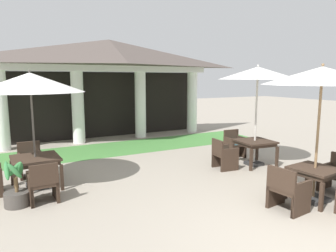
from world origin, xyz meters
TOP-DOWN VIEW (x-y plane):
  - ground_plane at (0.00, 0.00)m, footprint 60.00×60.00m
  - background_pavilion at (0.00, 9.47)m, footprint 9.20×3.01m
  - lawn_strip at (0.00, 7.72)m, footprint 11.00×2.29m
  - patio_table_near_foreground at (1.65, 1.05)m, footprint 0.94×0.94m
  - patio_umbrella_near_foreground at (1.65, 1.05)m, footprint 2.36×2.36m
  - patio_chair_near_foreground_west at (0.75, 0.97)m, footprint 0.60×0.68m
  - patio_table_mid_left at (-3.38, 4.68)m, footprint 1.06×1.06m
  - patio_umbrella_mid_left at (-3.38, 4.68)m, footprint 2.38×2.38m
  - patio_chair_mid_left_south at (-3.35, 3.67)m, footprint 0.58×0.58m
  - patio_chair_mid_left_north at (-3.41, 5.69)m, footprint 0.60×0.59m
  - patio_table_mid_right at (2.51, 3.67)m, footprint 1.08×1.08m
  - patio_umbrella_mid_right at (2.51, 3.67)m, footprint 2.25×2.25m
  - patio_chair_mid_right_north at (2.63, 4.71)m, footprint 0.62×0.59m
  - patio_chair_mid_right_west at (1.47, 3.79)m, footprint 0.62×0.62m
  - potted_palm_left_edge at (-3.84, 3.73)m, footprint 0.50×0.50m

SIDE VIEW (x-z plane):
  - ground_plane at x=0.00m, z-range 0.00..0.00m
  - lawn_strip at x=0.00m, z-range 0.00..0.01m
  - potted_palm_left_edge at x=-3.84m, z-range -0.22..0.73m
  - patio_chair_mid_left_south at x=-3.35m, z-range -0.03..0.83m
  - patio_chair_mid_right_west at x=1.47m, z-range -0.03..0.83m
  - patio_chair_mid_left_north at x=-3.41m, z-range -0.04..0.85m
  - patio_chair_mid_right_north at x=2.63m, z-range -0.03..0.85m
  - patio_chair_near_foreground_west at x=0.75m, z-range -0.03..0.86m
  - patio_table_near_foreground at x=1.65m, z-range 0.25..0.96m
  - patio_table_mid_right at x=2.51m, z-range 0.27..1.02m
  - patio_table_mid_left at x=-3.38m, z-range 0.27..1.02m
  - patio_umbrella_mid_left at x=-3.38m, z-range 1.07..3.81m
  - patio_umbrella_near_foreground at x=1.65m, z-range 1.15..4.00m
  - patio_umbrella_mid_right at x=2.51m, z-range 1.20..4.14m
  - background_pavilion at x=0.00m, z-range 1.12..5.21m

